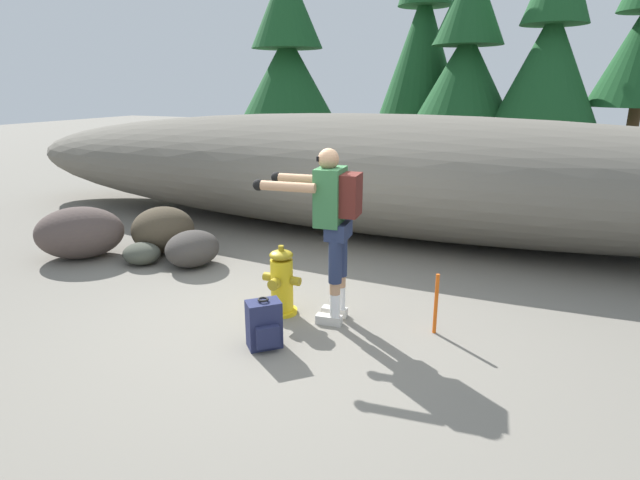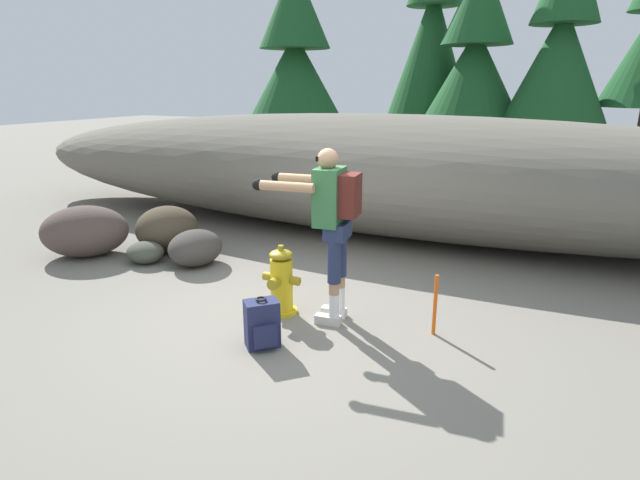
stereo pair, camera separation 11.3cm
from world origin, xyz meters
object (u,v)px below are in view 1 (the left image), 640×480
at_px(fire_hydrant, 282,283).
at_px(boulder_outlier, 142,254).
at_px(boulder_large, 80,233).
at_px(utility_worker, 331,214).
at_px(boulder_small, 192,249).
at_px(survey_stake, 436,304).
at_px(spare_backpack, 264,325).
at_px(boulder_mid, 163,230).

height_order(fire_hydrant, boulder_outlier, fire_hydrant).
distance_m(boulder_large, boulder_outlier, 0.99).
xyz_separation_m(utility_worker, boulder_small, (-2.29, 0.79, -0.87)).
xyz_separation_m(utility_worker, boulder_outlier, (-2.95, 0.58, -0.96)).
distance_m(utility_worker, boulder_outlier, 3.16).
distance_m(boulder_large, survey_stake, 4.95).
xyz_separation_m(boulder_small, survey_stake, (3.32, -0.66, 0.07)).
bearing_deg(boulder_outlier, survey_stake, -6.40).
xyz_separation_m(spare_backpack, boulder_mid, (-2.71, 1.89, 0.11)).
bearing_deg(survey_stake, boulder_outlier, 173.60).
distance_m(boulder_small, boulder_outlier, 0.71).
relative_size(fire_hydrant, boulder_small, 0.98).
bearing_deg(spare_backpack, boulder_small, -172.66).
relative_size(fire_hydrant, survey_stake, 1.23).
relative_size(boulder_mid, survey_stake, 1.46).
height_order(boulder_large, survey_stake, boulder_large).
distance_m(fire_hydrant, boulder_small, 1.96).
xyz_separation_m(boulder_mid, boulder_small, (0.75, -0.33, -0.09)).
relative_size(utility_worker, survey_stake, 2.88).
relative_size(boulder_small, boulder_outlier, 1.49).
bearing_deg(boulder_mid, boulder_outlier, -81.17).
distance_m(spare_backpack, boulder_large, 3.79).
height_order(fire_hydrant, boulder_small, fire_hydrant).
distance_m(spare_backpack, boulder_mid, 3.30).
xyz_separation_m(fire_hydrant, boulder_small, (-1.77, 0.85, -0.10)).
bearing_deg(boulder_outlier, boulder_mid, 98.83).
relative_size(fire_hydrant, utility_worker, 0.43).
xyz_separation_m(fire_hydrant, boulder_mid, (-2.52, 1.19, -0.01)).
distance_m(boulder_small, survey_stake, 3.38).
bearing_deg(fire_hydrant, boulder_outlier, 165.38).
height_order(boulder_small, boulder_outlier, boulder_small).
bearing_deg(spare_backpack, fire_hydrant, 150.91).
distance_m(boulder_outlier, survey_stake, 4.01).
bearing_deg(boulder_small, boulder_outlier, -161.92).
relative_size(utility_worker, boulder_large, 1.50).
relative_size(boulder_small, survey_stake, 1.26).
bearing_deg(boulder_large, survey_stake, -3.93).
xyz_separation_m(boulder_outlier, survey_stake, (3.98, -0.45, 0.16)).
bearing_deg(utility_worker, spare_backpack, 60.69).
distance_m(utility_worker, boulder_small, 2.57).
xyz_separation_m(boulder_large, survey_stake, (4.94, -0.34, -0.05)).
xyz_separation_m(boulder_mid, survey_stake, (4.07, -1.00, -0.02)).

